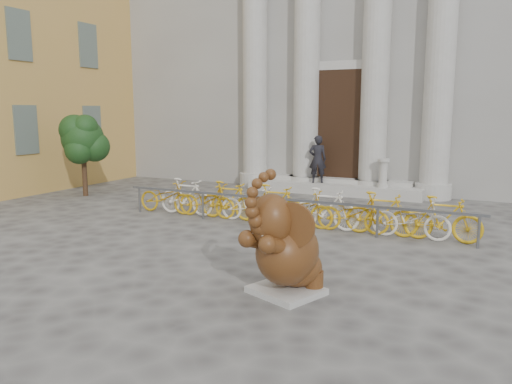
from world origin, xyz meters
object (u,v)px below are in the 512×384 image
at_px(bike_rack, 287,205).
at_px(pedestrian, 318,159).
at_px(tree, 83,140).
at_px(elephant_statue, 285,249).

relative_size(bike_rack, pedestrian, 5.61).
bearing_deg(pedestrian, bike_rack, 82.33).
xyz_separation_m(tree, pedestrian, (6.79, 3.90, -0.71)).
distance_m(elephant_statue, pedestrian, 9.78).
bearing_deg(pedestrian, elephant_statue, 87.94).
height_order(tree, pedestrian, tree).
xyz_separation_m(elephant_statue, pedestrian, (-2.64, 9.40, 0.45)).
xyz_separation_m(bike_rack, tree, (-7.69, 1.11, 1.38)).
bearing_deg(tree, pedestrian, 29.85).
bearing_deg(pedestrian, tree, 12.09).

